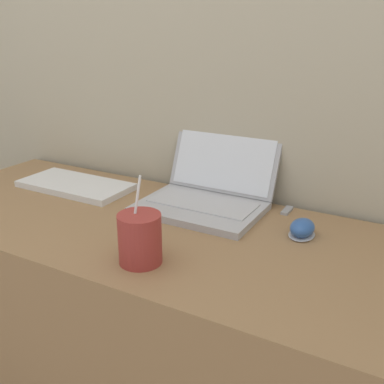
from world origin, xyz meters
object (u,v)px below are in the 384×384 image
at_px(external_keyboard, 76,185).
at_px(usb_stick, 287,210).
at_px(drink_cup, 140,238).
at_px(laptop, 208,192).
at_px(computer_mouse, 302,229).

xyz_separation_m(external_keyboard, usb_stick, (0.67, 0.14, -0.01)).
bearing_deg(drink_cup, external_keyboard, 147.53).
bearing_deg(drink_cup, usb_stick, 66.15).
bearing_deg(drink_cup, laptop, 93.62).
relative_size(drink_cup, external_keyboard, 0.54).
xyz_separation_m(drink_cup, computer_mouse, (0.28, 0.31, -0.04)).
distance_m(drink_cup, external_keyboard, 0.56).
height_order(computer_mouse, external_keyboard, computer_mouse).
relative_size(laptop, drink_cup, 1.74).
bearing_deg(laptop, drink_cup, -86.38).
bearing_deg(usb_stick, external_keyboard, -168.01).
xyz_separation_m(computer_mouse, usb_stick, (-0.08, 0.13, -0.02)).
relative_size(drink_cup, usb_stick, 3.30).
distance_m(computer_mouse, external_keyboard, 0.75).
distance_m(laptop, drink_cup, 0.37).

